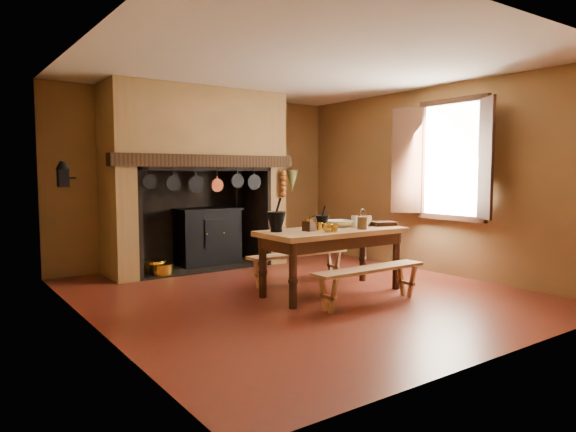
{
  "coord_description": "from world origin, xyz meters",
  "views": [
    {
      "loc": [
        -3.81,
        -5.09,
        1.52
      ],
      "look_at": [
        0.03,
        0.3,
        0.95
      ],
      "focal_mm": 32.0,
      "sensor_mm": 36.0,
      "label": 1
    }
  ],
  "objects_px": {
    "iron_range": "(208,236)",
    "mixing_bowl": "(339,224)",
    "bench_front": "(370,277)",
    "coffee_grinder": "(309,225)",
    "work_table": "(332,239)",
    "wicker_basket": "(362,220)"
  },
  "relations": [
    {
      "from": "bench_front",
      "to": "work_table",
      "type": "bearing_deg",
      "value": 90.0
    },
    {
      "from": "bench_front",
      "to": "coffee_grinder",
      "type": "xyz_separation_m",
      "value": [
        -0.36,
        0.68,
        0.56
      ]
    },
    {
      "from": "coffee_grinder",
      "to": "wicker_basket",
      "type": "relative_size",
      "value": 0.64
    },
    {
      "from": "coffee_grinder",
      "to": "wicker_basket",
      "type": "bearing_deg",
      "value": -11.28
    },
    {
      "from": "coffee_grinder",
      "to": "mixing_bowl",
      "type": "bearing_deg",
      "value": -0.74
    },
    {
      "from": "work_table",
      "to": "wicker_basket",
      "type": "relative_size",
      "value": 6.37
    },
    {
      "from": "iron_range",
      "to": "wicker_basket",
      "type": "relative_size",
      "value": 5.45
    },
    {
      "from": "iron_range",
      "to": "wicker_basket",
      "type": "bearing_deg",
      "value": -69.98
    },
    {
      "from": "work_table",
      "to": "coffee_grinder",
      "type": "relative_size",
      "value": 9.94
    },
    {
      "from": "mixing_bowl",
      "to": "bench_front",
      "type": "bearing_deg",
      "value": -106.65
    },
    {
      "from": "mixing_bowl",
      "to": "coffee_grinder",
      "type": "bearing_deg",
      "value": -165.55
    },
    {
      "from": "iron_range",
      "to": "mixing_bowl",
      "type": "bearing_deg",
      "value": -76.12
    },
    {
      "from": "work_table",
      "to": "bench_front",
      "type": "bearing_deg",
      "value": -90.0
    },
    {
      "from": "work_table",
      "to": "mixing_bowl",
      "type": "distance_m",
      "value": 0.35
    },
    {
      "from": "iron_range",
      "to": "mixing_bowl",
      "type": "relative_size",
      "value": 4.55
    },
    {
      "from": "wicker_basket",
      "to": "mixing_bowl",
      "type": "bearing_deg",
      "value": 139.33
    },
    {
      "from": "coffee_grinder",
      "to": "wicker_basket",
      "type": "distance_m",
      "value": 0.94
    },
    {
      "from": "mixing_bowl",
      "to": "wicker_basket",
      "type": "bearing_deg",
      "value": -15.8
    },
    {
      "from": "iron_range",
      "to": "work_table",
      "type": "relative_size",
      "value": 0.86
    },
    {
      "from": "iron_range",
      "to": "bench_front",
      "type": "xyz_separation_m",
      "value": [
        0.37,
        -3.35,
        -0.16
      ]
    },
    {
      "from": "bench_front",
      "to": "mixing_bowl",
      "type": "bearing_deg",
      "value": 73.35
    },
    {
      "from": "work_table",
      "to": "bench_front",
      "type": "height_order",
      "value": "work_table"
    }
  ]
}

